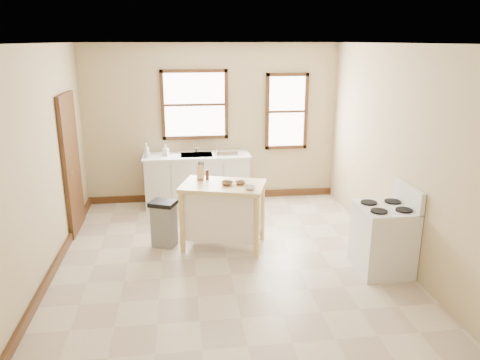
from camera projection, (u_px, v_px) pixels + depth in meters
The scene contains 23 objects.
floor at pixel (227, 257), 6.36m from camera, with size 5.00×5.00×0.00m, color beige.
ceiling at pixel (225, 43), 5.56m from camera, with size 5.00×5.00×0.00m, color white.
wall_back at pixel (212, 124), 8.34m from camera, with size 4.50×0.04×2.80m, color tan.
wall_left at pixel (42, 163), 5.68m from camera, with size 0.04×5.00×2.80m, color tan.
wall_right at pixel (394, 152), 6.24m from camera, with size 0.04×5.00×2.80m, color tan.
window_main at pixel (195, 105), 8.18m from camera, with size 1.17×0.06×1.22m, color #3B2210, non-canonical shape.
window_side at pixel (287, 112), 8.43m from camera, with size 0.77×0.06×1.37m, color #3B2210, non-canonical shape.
door_left at pixel (71, 164), 7.03m from camera, with size 0.06×0.90×2.10m, color #3B2210.
baseboard_back at pixel (213, 196), 8.69m from camera, with size 4.50×0.04×0.12m, color #3B2210.
baseboard_left at pixel (57, 263), 6.07m from camera, with size 0.04×5.00×0.12m, color #3B2210.
sink_counter at pixel (197, 180), 8.29m from camera, with size 1.86×0.62×0.92m, color beige, non-canonical shape.
faucet at pixel (196, 146), 8.29m from camera, with size 0.03×0.03×0.22m, color silver.
soap_bottle_a at pixel (146, 150), 7.92m from camera, with size 0.09×0.10×0.25m, color #B2B2B2.
soap_bottle_b at pixel (166, 150), 8.06m from camera, with size 0.09×0.09×0.19m, color #B2B2B2.
dish_rack at pixel (226, 152), 8.15m from camera, with size 0.39×0.29×0.10m, color silver, non-canonical shape.
kitchen_island at pixel (223, 215), 6.61m from camera, with size 1.13×0.72×0.92m, color #EED68C, non-canonical shape.
knife_block at pixel (200, 173), 6.65m from camera, with size 0.10×0.10×0.20m, color #DEAA74, non-canonical shape.
pepper_grinder at pixel (207, 175), 6.65m from camera, with size 0.04×0.04×0.15m, color #432412.
bowl_a at pixel (227, 183), 6.43m from camera, with size 0.17×0.17×0.04m, color brown.
bowl_b at pixel (240, 183), 6.46m from camera, with size 0.15×0.15×0.04m, color brown.
bowl_c at pixel (250, 188), 6.24m from camera, with size 0.15×0.15×0.05m, color silver.
trash_bin at pixel (164, 224), 6.64m from camera, with size 0.35×0.29×0.67m, color gray, non-canonical shape.
gas_stove at pixel (384, 229), 5.86m from camera, with size 0.69×0.70×1.13m, color silver, non-canonical shape.
Camera 1 is at (-0.57, -5.77, 2.84)m, focal length 35.00 mm.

